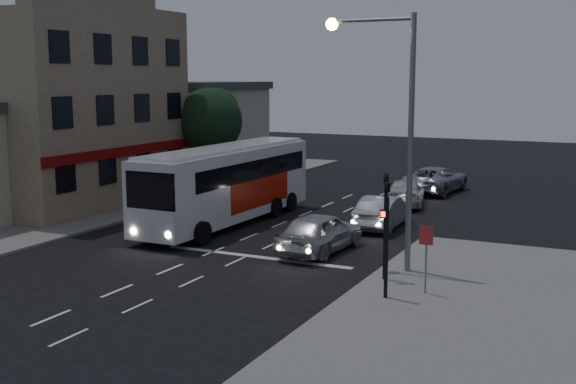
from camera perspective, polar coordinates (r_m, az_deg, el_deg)
The scene contains 16 objects.
ground at distance 27.70m, azimuth -8.12°, elevation -5.58°, with size 120.00×120.00×0.00m, color black.
sidewalk_near at distance 19.57m, azimuth 18.52°, elevation -12.08°, with size 12.00×24.00×0.12m, color slate.
sidewalk_far at distance 41.77m, azimuth -16.87°, elevation -0.82°, with size 12.00×50.00×0.12m, color slate.
road_markings at distance 29.79m, azimuth -2.50°, elevation -4.44°, with size 8.00×30.55×0.01m.
tour_bus at distance 34.32m, azimuth -4.84°, elevation 0.76°, with size 2.90×12.20×3.73m.
car_suv at distance 28.94m, azimuth 2.52°, elevation -3.18°, with size 1.94×4.83×1.64m, color #B5B6B7.
car_sedan_a at distance 33.87m, azimuth 7.50°, elevation -1.55°, with size 1.61×4.60×1.52m, color #A9ABB7.
car_sedan_b at distance 39.90m, azimuth 9.23°, elevation -0.07°, with size 1.96×4.81×1.40m, color silver.
car_sedan_c at distance 44.84m, azimuth 11.60°, elevation 0.98°, with size 2.61×5.66×1.57m, color #9CA1B3.
traffic_signal_main at distance 24.57m, azimuth 7.70°, elevation -1.66°, with size 0.25×0.35×4.10m.
traffic_signal_side at distance 22.51m, azimuth 7.82°, elevation -2.66°, with size 0.18×0.15×4.10m.
regulatory_sign at distance 23.32m, azimuth 10.86°, elevation -4.40°, with size 0.45×0.12×2.20m.
streetlight at distance 25.60m, azimuth 8.31°, elevation 6.23°, with size 3.32×0.44×9.00m.
main_building at distance 41.89m, azimuth -18.16°, elevation 6.17°, with size 10.12×12.00×11.00m.
low_building_north at distance 51.06m, azimuth -8.32°, elevation 4.98°, with size 9.40×9.40×6.50m.
street_tree at distance 43.94m, azimuth -6.24°, elevation 5.82°, with size 4.00×4.00×6.20m.
Camera 1 is at (15.03, -22.19, 6.97)m, focal length 45.00 mm.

